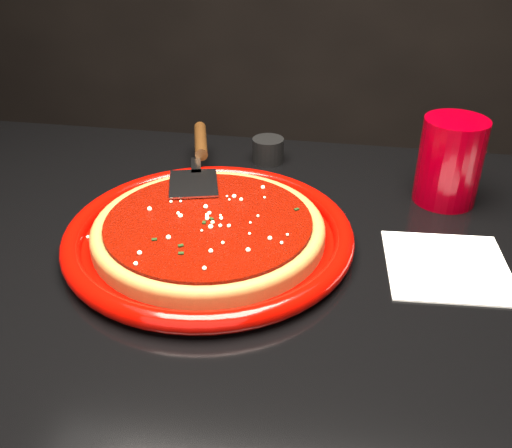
{
  "coord_description": "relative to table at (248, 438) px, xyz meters",
  "views": [
    {
      "loc": [
        0.12,
        -0.62,
        1.18
      ],
      "look_at": [
        0.01,
        0.05,
        0.77
      ],
      "focal_mm": 40.0,
      "sensor_mm": 36.0,
      "label": 1
    }
  ],
  "objects": [
    {
      "name": "table",
      "position": [
        0.0,
        0.0,
        0.0
      ],
      "size": [
        1.2,
        0.8,
        0.75
      ],
      "primitive_type": "cube",
      "color": "black",
      "rests_on": "floor"
    },
    {
      "name": "plate",
      "position": [
        -0.05,
        0.02,
        0.39
      ],
      "size": [
        0.46,
        0.46,
        0.03
      ],
      "primitive_type": "cylinder",
      "rotation": [
        0.0,
        0.0,
        -0.17
      ],
      "color": "#840401",
      "rests_on": "table"
    },
    {
      "name": "pizza_crust",
      "position": [
        -0.05,
        0.02,
        0.39
      ],
      "size": [
        0.37,
        0.37,
        0.02
      ],
      "primitive_type": "cylinder",
      "rotation": [
        0.0,
        0.0,
        -0.17
      ],
      "color": "brown",
      "rests_on": "plate"
    },
    {
      "name": "pizza_crust_rim",
      "position": [
        -0.05,
        0.02,
        0.4
      ],
      "size": [
        0.37,
        0.37,
        0.02
      ],
      "primitive_type": "torus",
      "rotation": [
        0.0,
        0.0,
        -0.17
      ],
      "color": "brown",
      "rests_on": "plate"
    },
    {
      "name": "pizza_sauce",
      "position": [
        -0.05,
        0.02,
        0.41
      ],
      "size": [
        0.32,
        0.32,
        0.01
      ],
      "primitive_type": "cylinder",
      "rotation": [
        0.0,
        0.0,
        -0.17
      ],
      "color": "#620700",
      "rests_on": "plate"
    },
    {
      "name": "parmesan_dusting",
      "position": [
        -0.05,
        0.02,
        0.42
      ],
      "size": [
        0.27,
        0.27,
        0.01
      ],
      "primitive_type": null,
      "color": "#F6ECBC",
      "rests_on": "plate"
    },
    {
      "name": "basil_flecks",
      "position": [
        -0.05,
        0.02,
        0.41
      ],
      "size": [
        0.25,
        0.25,
        0.0
      ],
      "primitive_type": null,
      "color": "black",
      "rests_on": "plate"
    },
    {
      "name": "pizza_server",
      "position": [
        -0.11,
        0.19,
        0.42
      ],
      "size": [
        0.16,
        0.32,
        0.02
      ],
      "primitive_type": null,
      "rotation": [
        0.0,
        0.0,
        0.27
      ],
      "color": "silver",
      "rests_on": "plate"
    },
    {
      "name": "cup",
      "position": [
        0.28,
        0.2,
        0.44
      ],
      "size": [
        0.11,
        0.11,
        0.13
      ],
      "primitive_type": "cylinder",
      "rotation": [
        0.0,
        0.0,
        -0.15
      ],
      "color": "#84000A",
      "rests_on": "table"
    },
    {
      "name": "napkin_a",
      "position": [
        0.26,
        0.01,
        0.38
      ],
      "size": [
        0.17,
        0.17,
        0.0
      ],
      "primitive_type": "cube",
      "rotation": [
        0.0,
        0.0,
        0.07
      ],
      "color": "silver",
      "rests_on": "table"
    },
    {
      "name": "ramekin",
      "position": [
        -0.02,
        0.3,
        0.4
      ],
      "size": [
        0.06,
        0.06,
        0.04
      ],
      "primitive_type": "cylinder",
      "rotation": [
        0.0,
        0.0,
        -0.11
      ],
      "color": "black",
      "rests_on": "table"
    }
  ]
}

